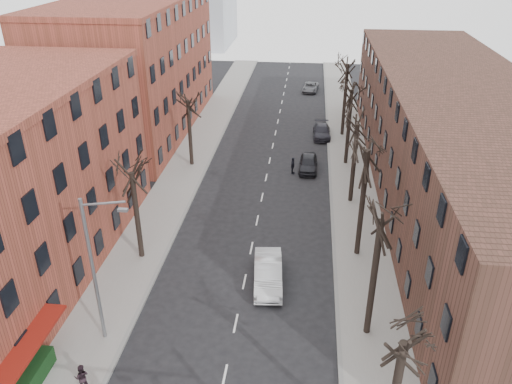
% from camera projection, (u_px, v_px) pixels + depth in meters
% --- Properties ---
extents(sidewalk_left, '(4.00, 90.00, 0.15)m').
position_uv_depth(sidewalk_left, '(190.00, 160.00, 50.48)').
color(sidewalk_left, gray).
rests_on(sidewalk_left, ground).
extents(sidewalk_right, '(4.00, 90.00, 0.15)m').
position_uv_depth(sidewalk_right, '(350.00, 167.00, 48.94)').
color(sidewalk_right, gray).
rests_on(sidewalk_right, ground).
extents(building_left_far, '(12.00, 28.00, 14.00)m').
position_uv_depth(building_left_far, '(135.00, 69.00, 56.01)').
color(building_left_far, brown).
rests_on(building_left_far, ground).
extents(building_right, '(12.00, 50.00, 10.00)m').
position_uv_depth(building_right, '(456.00, 143.00, 41.50)').
color(building_right, '#4C2C23').
rests_on(building_right, ground).
extents(tree_right_b, '(5.20, 5.20, 10.80)m').
position_uv_depth(tree_right_b, '(366.00, 333.00, 28.71)').
color(tree_right_b, black).
rests_on(tree_right_b, ground).
extents(tree_right_c, '(5.20, 5.20, 11.60)m').
position_uv_depth(tree_right_c, '(356.00, 254.00, 35.77)').
color(tree_right_c, black).
rests_on(tree_right_c, ground).
extents(tree_right_d, '(5.20, 5.20, 10.00)m').
position_uv_depth(tree_right_d, '(350.00, 202.00, 42.83)').
color(tree_right_d, black).
rests_on(tree_right_d, ground).
extents(tree_right_e, '(5.20, 5.20, 10.80)m').
position_uv_depth(tree_right_e, '(345.00, 164.00, 49.90)').
color(tree_right_e, black).
rests_on(tree_right_e, ground).
extents(tree_right_f, '(5.20, 5.20, 11.60)m').
position_uv_depth(tree_right_f, '(342.00, 135.00, 56.96)').
color(tree_right_f, black).
rests_on(tree_right_f, ground).
extents(tree_left_a, '(5.20, 5.20, 9.50)m').
position_uv_depth(tree_left_a, '(142.00, 257.00, 35.47)').
color(tree_left_a, black).
rests_on(tree_left_a, ground).
extents(tree_left_b, '(5.20, 5.20, 9.50)m').
position_uv_depth(tree_left_b, '(192.00, 165.00, 49.59)').
color(tree_left_b, black).
rests_on(tree_left_b, ground).
extents(streetlight, '(2.45, 0.22, 9.03)m').
position_uv_depth(streetlight, '(95.00, 266.00, 26.04)').
color(streetlight, slate).
rests_on(streetlight, ground).
extents(silver_sedan, '(2.24, 5.23, 1.68)m').
position_uv_depth(silver_sedan, '(268.00, 273.00, 32.43)').
color(silver_sedan, silver).
rests_on(silver_sedan, ground).
extents(parked_car_near, '(1.80, 4.32, 1.46)m').
position_uv_depth(parked_car_near, '(308.00, 163.00, 48.27)').
color(parked_car_near, black).
rests_on(parked_car_near, ground).
extents(parked_car_mid, '(1.97, 4.67, 1.35)m').
position_uv_depth(parked_car_mid, '(322.00, 131.00, 56.20)').
color(parked_car_mid, '#22212A').
rests_on(parked_car_mid, ground).
extents(parked_car_far, '(2.48, 4.59, 1.22)m').
position_uv_depth(parked_car_far, '(310.00, 87.00, 72.71)').
color(parked_car_far, '#5C5D64').
rests_on(parked_car_far, ground).
extents(pedestrian_b, '(0.85, 0.74, 1.49)m').
position_uv_depth(pedestrian_b, '(82.00, 377.00, 24.73)').
color(pedestrian_b, black).
rests_on(pedestrian_b, sidewalk_left).
extents(pedestrian_crossing, '(0.58, 1.02, 1.65)m').
position_uv_depth(pedestrian_crossing, '(293.00, 166.00, 47.48)').
color(pedestrian_crossing, black).
rests_on(pedestrian_crossing, ground).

